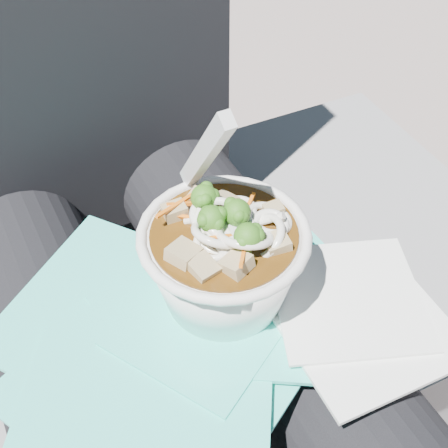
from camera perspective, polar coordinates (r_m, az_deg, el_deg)
name	(u,v)px	position (r m, az deg, el deg)	size (l,w,h in m)	color
stone_ledge	(150,395)	(0.95, -6.78, -15.23)	(1.00, 0.50, 0.45)	slate
lap	(184,360)	(0.62, -3.72, -12.31)	(0.34, 0.48, 0.14)	black
person_body	(145,278)	(0.65, -7.23, -4.94)	(0.34, 0.94, 1.00)	black
plastic_bag	(183,335)	(0.54, -3.81, -10.11)	(0.35, 0.34, 0.02)	#33D4C0
napkins	(358,314)	(0.54, 12.13, -8.04)	(0.16, 0.18, 0.01)	white
udon_bowl	(225,255)	(0.51, 0.05, -2.85)	(0.17, 0.17, 0.19)	white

